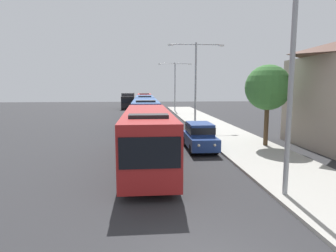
# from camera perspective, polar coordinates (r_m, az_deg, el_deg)

# --- Properties ---
(bus_lead) EXTENTS (2.58, 11.71, 3.21)m
(bus_lead) POSITION_cam_1_polar(r_m,az_deg,el_deg) (16.43, -4.07, -1.80)
(bus_lead) COLOR maroon
(bus_lead) RESTS_ON ground_plane
(bus_second_in_line) EXTENTS (2.58, 11.71, 3.21)m
(bus_second_in_line) POSITION_cam_1_polar(r_m,az_deg,el_deg) (29.51, -4.46, 2.45)
(bus_second_in_line) COLOR #284C8C
(bus_second_in_line) RESTS_ON ground_plane
(bus_middle) EXTENTS (2.58, 12.44, 3.21)m
(bus_middle) POSITION_cam_1_polar(r_m,az_deg,el_deg) (42.79, -4.62, 4.10)
(bus_middle) COLOR #284C8C
(bus_middle) RESTS_ON ground_plane
(bus_fourth_in_line) EXTENTS (2.58, 11.55, 3.21)m
(bus_fourth_in_line) POSITION_cam_1_polar(r_m,az_deg,el_deg) (56.22, -4.70, 4.97)
(bus_fourth_in_line) COLOR maroon
(bus_fourth_in_line) RESTS_ON ground_plane
(white_suv) EXTENTS (1.86, 4.58, 1.90)m
(white_suv) POSITION_cam_1_polar(r_m,az_deg,el_deg) (20.31, 6.29, -1.87)
(white_suv) COLOR navy
(white_suv) RESTS_ON ground_plane
(box_truck_oncoming) EXTENTS (2.35, 7.66, 3.15)m
(box_truck_oncoming) POSITION_cam_1_polar(r_m,az_deg,el_deg) (59.49, -7.91, 5.09)
(box_truck_oncoming) COLOR black
(box_truck_oncoming) RESTS_ON ground_plane
(streetlamp_near) EXTENTS (5.87, 0.28, 8.62)m
(streetlamp_near) POSITION_cam_1_polar(r_m,az_deg,el_deg) (12.08, 23.37, 11.81)
(streetlamp_near) COLOR gray
(streetlamp_near) RESTS_ON sidewalk
(streetlamp_mid) EXTENTS (5.97, 0.28, 8.89)m
(streetlamp_mid) POSITION_cam_1_polar(r_m,az_deg,el_deg) (31.34, 5.50, 9.81)
(streetlamp_mid) COLOR gray
(streetlamp_mid) RESTS_ON sidewalk
(streetlamp_far) EXTENTS (5.88, 0.28, 8.48)m
(streetlamp_far) POSITION_cam_1_polar(r_m,az_deg,el_deg) (51.30, 1.39, 8.79)
(streetlamp_far) COLOR gray
(streetlamp_far) RESTS_ON sidewalk
(roadside_tree) EXTENTS (3.25, 3.25, 5.84)m
(roadside_tree) POSITION_cam_1_polar(r_m,az_deg,el_deg) (22.02, 19.16, 7.15)
(roadside_tree) COLOR #4C3823
(roadside_tree) RESTS_ON sidewalk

